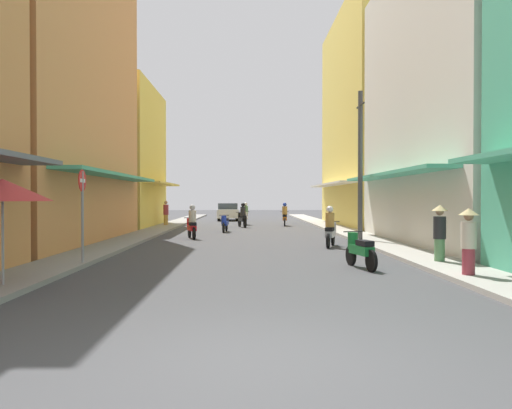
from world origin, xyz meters
name	(u,v)px	position (x,y,z in m)	size (l,w,h in m)	color
ground_plane	(249,234)	(0.00, 19.95, 0.00)	(105.37, 105.37, 0.00)	#424244
sidewalk_left	(148,233)	(-5.25, 19.95, 0.06)	(1.61, 55.90, 0.12)	gray
sidewalk_right	(350,233)	(5.25, 19.95, 0.06)	(1.61, 55.90, 0.12)	#ADA89E
building_left_mid	(29,62)	(-9.05, 14.86, 7.48)	(7.05, 12.78, 14.97)	#D88C4C
building_left_far	(108,157)	(-9.05, 26.35, 4.51)	(7.05, 8.91, 9.02)	#EFD159
building_right_mid	(476,98)	(9.05, 13.93, 5.89)	(7.05, 12.39, 11.79)	silver
building_right_far	(382,120)	(9.05, 27.62, 7.19)	(7.05, 13.77, 14.39)	#EFD159
motorbike_white	(246,215)	(-0.20, 28.91, 0.70)	(0.55, 1.81, 1.58)	black
motorbike_blue	(225,223)	(-1.32, 21.55, 0.50)	(0.55, 1.81, 0.96)	black
motorbike_black	(242,216)	(-0.40, 26.02, 0.70)	(0.70, 1.76, 1.58)	black
motorbike_red	(192,223)	(-2.66, 17.15, 0.70)	(0.69, 1.76, 1.58)	black
motorbike_orange	(285,215)	(2.45, 27.57, 0.70)	(0.55, 1.81, 1.58)	black
motorbike_green	(360,249)	(2.89, 7.46, 0.50)	(0.63, 1.79, 0.96)	black
motorbike_silver	(331,229)	(3.10, 13.22, 0.70)	(0.74, 1.75, 1.58)	black
parked_car	(228,212)	(-1.71, 35.99, 0.74)	(1.91, 4.16, 1.45)	silver
pedestrian_midway	(440,231)	(5.25, 8.00, 0.95)	(0.44, 0.44, 1.68)	#598C59
pedestrian_far	(469,239)	(4.96, 5.58, 0.93)	(0.44, 0.44, 1.65)	#99333F
pedestrian_foreground	(166,214)	(-5.43, 26.83, 0.85)	(0.34, 0.34, 1.70)	#BF8C3F
vendor_umbrella	(2,190)	(-5.04, 4.42, 2.04)	(1.93, 1.93, 2.26)	#99999E
utility_pole	(360,165)	(4.70, 15.20, 3.28)	(0.20, 1.20, 6.40)	#4C4C4F
street_sign_no_entry	(82,204)	(-4.60, 7.91, 1.72)	(0.07, 0.60, 2.65)	gray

